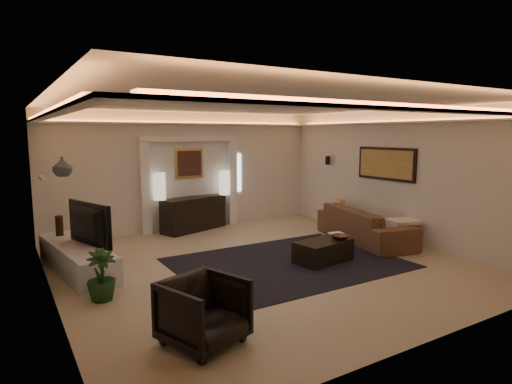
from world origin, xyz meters
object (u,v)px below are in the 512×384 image
coffee_table (323,251)px  armchair (204,312)px  console (194,214)px  sofa (365,225)px

coffee_table → armchair: 3.64m
console → armchair: size_ratio=2.05×
console → armchair: bearing=-131.1°
console → coffee_table: bearing=-94.2°
console → coffee_table: console is taller
console → sofa: console is taller
sofa → armchair: size_ratio=3.07×
sofa → armchair: armchair is taller
sofa → coffee_table: (-1.80, -0.73, -0.17)m
sofa → armchair: (-5.00, -2.45, 0.01)m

